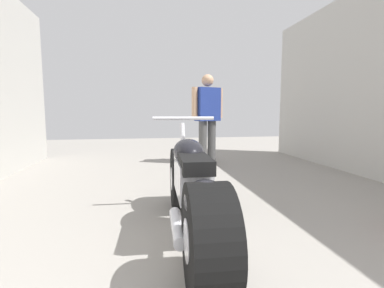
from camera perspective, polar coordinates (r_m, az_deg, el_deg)
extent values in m
plane|color=gray|center=(3.27, 1.97, -11.88)|extent=(16.08, 16.08, 0.00)
cylinder|color=black|center=(3.03, -1.85, -6.99)|extent=(0.27, 0.65, 0.65)
cylinder|color=silver|center=(3.03, -1.85, -6.99)|extent=(0.26, 0.26, 0.25)
cylinder|color=black|center=(1.66, 3.33, -18.79)|extent=(0.27, 0.65, 0.65)
cylinder|color=silver|center=(1.66, 3.33, -18.79)|extent=(0.26, 0.26, 0.25)
cube|color=silver|center=(2.28, -0.07, -6.83)|extent=(0.27, 0.65, 0.28)
ellipsoid|color=black|center=(2.47, -0.73, -1.54)|extent=(0.28, 0.53, 0.22)
cube|color=black|center=(2.08, 0.57, -3.92)|extent=(0.24, 0.49, 0.10)
ellipsoid|color=black|center=(1.63, 3.04, -11.62)|extent=(0.28, 0.45, 0.24)
cylinder|color=silver|center=(2.94, -1.79, -1.43)|extent=(0.06, 0.26, 0.59)
cylinder|color=silver|center=(2.87, -1.74, 5.25)|extent=(0.63, 0.06, 0.04)
cylinder|color=silver|center=(2.07, -3.00, -16.39)|extent=(0.11, 0.56, 0.09)
cylinder|color=#4C4C4C|center=(5.61, 2.20, 0.36)|extent=(0.21, 0.21, 0.86)
cylinder|color=#4C4C4C|center=(5.73, 4.02, 0.47)|extent=(0.21, 0.21, 0.86)
cube|color=navy|center=(5.64, 3.17, 8.06)|extent=(0.53, 0.40, 0.65)
cylinder|color=tan|center=(5.49, 0.54, 8.40)|extent=(0.15, 0.15, 0.60)
cylinder|color=tan|center=(5.80, 5.65, 8.27)|extent=(0.15, 0.15, 0.60)
sphere|color=tan|center=(5.67, 3.20, 12.81)|extent=(0.24, 0.24, 0.24)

